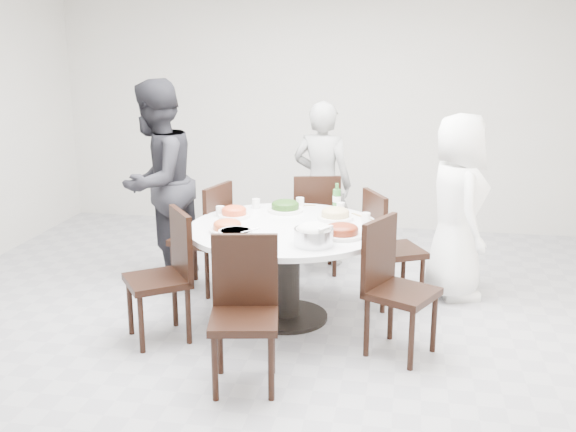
% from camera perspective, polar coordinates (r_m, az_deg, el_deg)
% --- Properties ---
extents(floor, '(6.00, 6.00, 0.01)m').
position_cam_1_polar(floor, '(5.17, -2.12, -9.58)').
color(floor, '#A6A5AA').
rests_on(floor, ground).
extents(wall_back, '(6.00, 0.01, 2.80)m').
position_cam_1_polar(wall_back, '(7.69, 2.61, 9.41)').
color(wall_back, silver).
rests_on(wall_back, ground).
extents(wall_front, '(6.00, 0.01, 2.80)m').
position_cam_1_polar(wall_front, '(2.03, -21.03, -7.75)').
color(wall_front, silver).
rests_on(wall_front, ground).
extents(dining_table, '(1.50, 1.50, 0.75)m').
position_cam_1_polar(dining_table, '(5.22, -0.10, -4.86)').
color(dining_table, white).
rests_on(dining_table, floor).
extents(chair_ne, '(0.56, 0.56, 0.95)m').
position_cam_1_polar(chair_ne, '(5.57, 9.03, -2.69)').
color(chair_ne, black).
rests_on(chair_ne, floor).
extents(chair_n, '(0.51, 0.51, 0.95)m').
position_cam_1_polar(chair_n, '(6.26, 2.26, -0.53)').
color(chair_n, black).
rests_on(chair_n, floor).
extents(chair_nw, '(0.52, 0.52, 0.95)m').
position_cam_1_polar(chair_nw, '(5.85, -7.46, -1.78)').
color(chair_nw, black).
rests_on(chair_nw, floor).
extents(chair_sw, '(0.59, 0.59, 0.95)m').
position_cam_1_polar(chair_sw, '(4.93, -11.03, -5.14)').
color(chair_sw, black).
rests_on(chair_sw, floor).
extents(chair_s, '(0.49, 0.49, 0.95)m').
position_cam_1_polar(chair_s, '(4.21, -3.75, -8.50)').
color(chair_s, black).
rests_on(chair_s, floor).
extents(chair_se, '(0.56, 0.56, 0.95)m').
position_cam_1_polar(chair_se, '(4.68, 9.64, -6.19)').
color(chair_se, black).
rests_on(chair_se, floor).
extents(diner_right, '(0.67, 0.86, 1.55)m').
position_cam_1_polar(diner_right, '(5.76, 14.12, 0.75)').
color(diner_right, white).
rests_on(diner_right, floor).
extents(diner_middle, '(0.63, 0.48, 1.57)m').
position_cam_1_polar(diner_middle, '(6.43, 2.91, 2.74)').
color(diner_middle, black).
rests_on(diner_middle, floor).
extents(diner_left, '(0.82, 0.98, 1.80)m').
position_cam_1_polar(diner_left, '(6.05, -11.07, 2.79)').
color(diner_left, black).
rests_on(diner_left, floor).
extents(dish_greens, '(0.29, 0.29, 0.08)m').
position_cam_1_polar(dish_greens, '(5.54, -0.23, 0.77)').
color(dish_greens, white).
rests_on(dish_greens, dining_table).
extents(dish_pale, '(0.28, 0.28, 0.08)m').
position_cam_1_polar(dish_pale, '(5.31, 4.02, 0.11)').
color(dish_pale, white).
rests_on(dish_pale, dining_table).
extents(dish_orange, '(0.25, 0.25, 0.07)m').
position_cam_1_polar(dish_orange, '(5.38, -4.58, 0.25)').
color(dish_orange, white).
rests_on(dish_orange, dining_table).
extents(dish_redbrown, '(0.30, 0.30, 0.08)m').
position_cam_1_polar(dish_redbrown, '(4.86, 4.60, -1.34)').
color(dish_redbrown, white).
rests_on(dish_redbrown, dining_table).
extents(dish_tofu, '(0.27, 0.27, 0.07)m').
position_cam_1_polar(dish_tofu, '(4.98, -5.16, -0.98)').
color(dish_tofu, white).
rests_on(dish_tofu, dining_table).
extents(rice_bowl, '(0.28, 0.28, 0.12)m').
position_cam_1_polar(rice_bowl, '(4.65, 2.19, -1.77)').
color(rice_bowl, silver).
rests_on(rice_bowl, dining_table).
extents(soup_bowl, '(0.24, 0.24, 0.08)m').
position_cam_1_polar(soup_bowl, '(4.76, -4.45, -1.67)').
color(soup_bowl, white).
rests_on(soup_bowl, dining_table).
extents(beverage_bottle, '(0.07, 0.07, 0.23)m').
position_cam_1_polar(beverage_bottle, '(5.56, 4.15, 1.61)').
color(beverage_bottle, '#2D6E2C').
rests_on(beverage_bottle, dining_table).
extents(tea_cups, '(0.07, 0.07, 0.08)m').
position_cam_1_polar(tea_cups, '(5.69, 0.63, 1.18)').
color(tea_cups, white).
rests_on(tea_cups, dining_table).
extents(chopsticks, '(0.24, 0.04, 0.01)m').
position_cam_1_polar(chopsticks, '(5.75, 0.95, 0.97)').
color(chopsticks, tan).
rests_on(chopsticks, dining_table).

